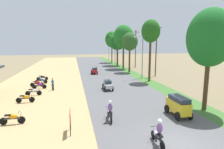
% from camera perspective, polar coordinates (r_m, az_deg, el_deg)
% --- Properties ---
extents(ground_plane, '(180.00, 180.00, 0.00)m').
position_cam_1_polar(ground_plane, '(12.40, 18.82, -20.07)').
color(ground_plane, '#7A6B4C').
extents(road_strip, '(9.00, 140.00, 0.08)m').
position_cam_1_polar(road_strip, '(12.38, 18.83, -19.91)').
color(road_strip, '#565659').
rests_on(road_strip, ground).
extents(parked_motorbike_nearest, '(1.80, 0.54, 0.94)m').
position_cam_1_polar(parked_motorbike_nearest, '(16.07, -27.82, -11.50)').
color(parked_motorbike_nearest, black).
rests_on(parked_motorbike_nearest, dirt_shoulder).
extents(parked_motorbike_second, '(1.80, 0.54, 0.94)m').
position_cam_1_polar(parked_motorbike_second, '(21.01, -24.66, -6.43)').
color(parked_motorbike_second, black).
rests_on(parked_motorbike_second, dirt_shoulder).
extents(parked_motorbike_third, '(1.80, 0.54, 0.94)m').
position_cam_1_polar(parked_motorbike_third, '(23.43, -22.59, -4.69)').
color(parked_motorbike_third, black).
rests_on(parked_motorbike_third, dirt_shoulder).
extents(parked_motorbike_fourth, '(1.80, 0.54, 0.94)m').
position_cam_1_polar(parked_motorbike_fourth, '(26.47, -21.05, -3.01)').
color(parked_motorbike_fourth, black).
rests_on(parked_motorbike_fourth, dirt_shoulder).
extents(parked_motorbike_fifth, '(1.80, 0.54, 0.94)m').
position_cam_1_polar(parked_motorbike_fifth, '(27.96, -21.68, -2.41)').
color(parked_motorbike_fifth, black).
rests_on(parked_motorbike_fifth, dirt_shoulder).
extents(parked_motorbike_sixth, '(1.80, 0.54, 0.94)m').
position_cam_1_polar(parked_motorbike_sixth, '(29.71, -20.61, -1.67)').
color(parked_motorbike_sixth, black).
rests_on(parked_motorbike_sixth, dirt_shoulder).
extents(parked_motorbike_seventh, '(1.80, 0.54, 0.94)m').
position_cam_1_polar(parked_motorbike_seventh, '(32.26, -20.29, -0.80)').
color(parked_motorbike_seventh, black).
rests_on(parked_motorbike_seventh, dirt_shoulder).
extents(street_signboard, '(0.06, 1.30, 1.50)m').
position_cam_1_polar(street_signboard, '(13.16, -12.55, -12.64)').
color(street_signboard, '#262628').
rests_on(street_signboard, dirt_shoulder).
extents(pedestrian_on_shoulder, '(0.43, 0.42, 1.62)m').
position_cam_1_polar(pedestrian_on_shoulder, '(24.97, -17.48, -2.58)').
color(pedestrian_on_shoulder, '#33333D').
rests_on(pedestrian_on_shoulder, dirt_shoulder).
extents(median_tree_nearest, '(3.86, 3.86, 8.89)m').
position_cam_1_polar(median_tree_nearest, '(18.34, 27.49, 9.73)').
color(median_tree_nearest, '#4C351E').
rests_on(median_tree_nearest, median_strip).
extents(median_tree_second, '(2.83, 2.83, 9.44)m').
position_cam_1_polar(median_tree_second, '(29.78, 11.63, 12.50)').
color(median_tree_second, '#4C351E').
rests_on(median_tree_second, median_strip).
extents(median_tree_third, '(3.26, 3.26, 8.02)m').
position_cam_1_polar(median_tree_third, '(38.65, 5.38, 9.79)').
color(median_tree_third, '#4C351E').
rests_on(median_tree_third, median_strip).
extents(median_tree_fourth, '(4.54, 4.54, 10.01)m').
position_cam_1_polar(median_tree_fourth, '(44.03, 3.50, 11.30)').
color(median_tree_fourth, '#4C351E').
rests_on(median_tree_fourth, median_strip).
extents(median_tree_fifth, '(4.64, 4.64, 8.37)m').
position_cam_1_polar(median_tree_fifth, '(49.96, 1.66, 9.83)').
color(median_tree_fifth, '#4C351E').
rests_on(median_tree_fifth, median_strip).
extents(median_tree_sixth, '(4.07, 4.07, 9.36)m').
position_cam_1_polar(median_tree_sixth, '(57.44, -0.04, 10.54)').
color(median_tree_sixth, '#4C351E').
rests_on(median_tree_sixth, median_strip).
extents(streetlamp_near, '(3.16, 0.20, 7.16)m').
position_cam_1_polar(streetlamp_near, '(32.46, 9.20, 6.27)').
color(streetlamp_near, gray).
rests_on(streetlamp_near, median_strip).
extents(streetlamp_mid, '(3.16, 0.20, 8.11)m').
position_cam_1_polar(streetlamp_mid, '(52.86, 0.92, 8.15)').
color(streetlamp_mid, gray).
rests_on(streetlamp_mid, median_strip).
extents(streetlamp_far, '(3.16, 0.20, 8.30)m').
position_cam_1_polar(streetlamp_far, '(61.91, -0.97, 8.45)').
color(streetlamp_far, gray).
rests_on(streetlamp_far, median_strip).
extents(utility_pole_near, '(1.80, 0.20, 9.13)m').
position_cam_1_polar(utility_pole_near, '(34.73, 13.20, 7.23)').
color(utility_pole_near, brown).
rests_on(utility_pole_near, ground).
extents(utility_pole_far, '(1.80, 0.20, 9.05)m').
position_cam_1_polar(utility_pole_far, '(46.51, 7.13, 7.89)').
color(utility_pole_far, brown).
rests_on(utility_pole_far, ground).
extents(car_van_yellow, '(1.19, 2.41, 1.67)m').
position_cam_1_polar(car_van_yellow, '(16.45, 19.40, -8.70)').
color(car_van_yellow, gold).
rests_on(car_van_yellow, road_strip).
extents(car_sedan_silver, '(1.10, 2.26, 1.19)m').
position_cam_1_polar(car_sedan_silver, '(24.21, -1.33, -3.05)').
color(car_sedan_silver, '#B7BCC1').
rests_on(car_sedan_silver, road_strip).
extents(car_sedan_red, '(1.10, 2.26, 1.19)m').
position_cam_1_polar(car_sedan_red, '(36.58, -5.38, 1.22)').
color(car_sedan_red, red).
rests_on(car_sedan_red, road_strip).
extents(motorbike_ahead_second, '(0.54, 1.80, 1.66)m').
position_cam_1_polar(motorbike_ahead_second, '(11.82, 13.83, -16.70)').
color(motorbike_ahead_second, black).
rests_on(motorbike_ahead_second, road_strip).
extents(motorbike_ahead_third, '(0.54, 1.80, 1.66)m').
position_cam_1_polar(motorbike_ahead_third, '(14.74, -0.68, -10.98)').
color(motorbike_ahead_third, black).
rests_on(motorbike_ahead_third, road_strip).
extents(motorbike_ahead_fourth, '(0.54, 1.80, 0.94)m').
position_cam_1_polar(motorbike_ahead_fourth, '(40.87, -4.70, 1.87)').
color(motorbike_ahead_fourth, black).
rests_on(motorbike_ahead_fourth, road_strip).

